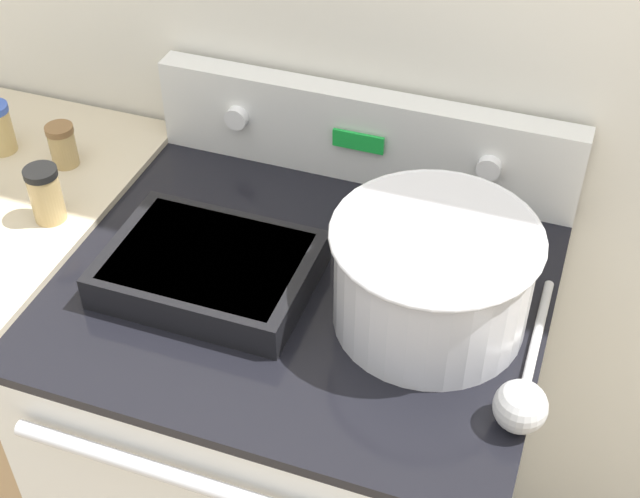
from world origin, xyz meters
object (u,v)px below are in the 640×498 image
ladle (522,398)px  spice_jar_black_cap (46,194)px  casserole_dish (209,267)px  spice_jar_brown_cap (63,145)px  mixing_bowl (433,272)px

ladle → spice_jar_black_cap: bearing=170.2°
casserole_dish → spice_jar_black_cap: spice_jar_black_cap is taller
ladle → spice_jar_brown_cap: (-0.86, 0.28, 0.02)m
mixing_bowl → spice_jar_black_cap: bearing=179.3°
ladle → spice_jar_black_cap: size_ratio=3.19×
casserole_dish → ladle: 0.50m
mixing_bowl → spice_jar_brown_cap: size_ratio=3.79×
mixing_bowl → casserole_dish: size_ratio=0.96×
mixing_bowl → casserole_dish: (-0.33, -0.04, -0.06)m
spice_jar_black_cap → spice_jar_brown_cap: 0.16m
spice_jar_black_cap → spice_jar_brown_cap: bearing=112.6°
ladle → casserole_dish: bearing=169.1°
mixing_bowl → ladle: mixing_bowl is taller
spice_jar_black_cap → casserole_dish: bearing=-8.1°
ladle → spice_jar_black_cap: (-0.80, 0.14, 0.03)m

